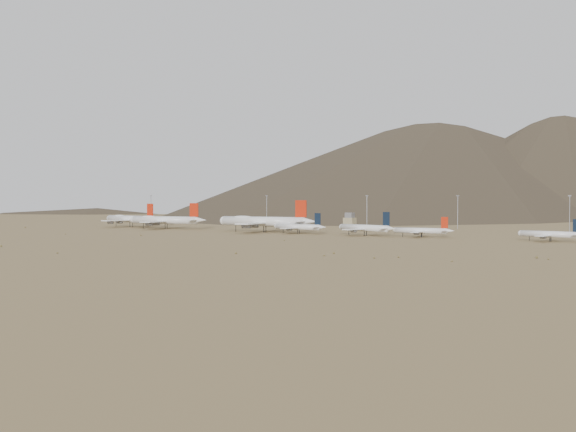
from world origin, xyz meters
The scene contains 16 objects.
ground centered at (0.00, 0.00, 0.00)m, with size 3000.00×3000.00×0.00m, color #A38354.
mountain_ridge centered at (0.00, 900.00, 150.00)m, with size 4400.00×1000.00×300.00m.
widebody_west centered at (-127.73, 40.75, 6.59)m, with size 64.02×49.83×19.11m.
widebody_centre centered at (-82.06, 30.08, 6.82)m, with size 66.28×51.57×19.78m.
widebody_east centered at (10.24, 25.80, 7.67)m, with size 74.86×57.88×22.25m.
narrowbody_a centered at (40.36, 22.72, 4.53)m, with size 42.21×30.54×13.95m.
narrowbody_b centered at (89.75, 21.60, 4.98)m, with size 45.12×33.48×15.34m.
narrowbody_c centered at (125.83, 24.47, 4.07)m, with size 37.96×27.51×12.56m.
narrowbody_d centered at (201.44, 21.22, 4.11)m, with size 38.21×27.80×12.67m.
control_tower centered at (30.00, 120.00, 5.32)m, with size 8.00×8.00×12.00m.
mast_far_west centered at (-176.82, 119.81, 14.20)m, with size 2.00×0.60×25.70m.
mast_west centered at (-49.24, 122.04, 14.20)m, with size 2.00×0.60×25.70m.
mast_centre centered at (51.35, 105.88, 14.20)m, with size 2.00×0.60×25.70m.
mast_east centered at (108.63, 146.20, 14.20)m, with size 2.00×0.60×25.70m.
mast_far_east centered at (192.59, 127.80, 14.20)m, with size 2.00×0.60×25.70m.
desert_scrub centered at (-7.49, -113.93, 0.36)m, with size 433.78×161.69×0.94m.
Camera 1 is at (281.88, -391.46, 25.10)m, focal length 45.00 mm.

